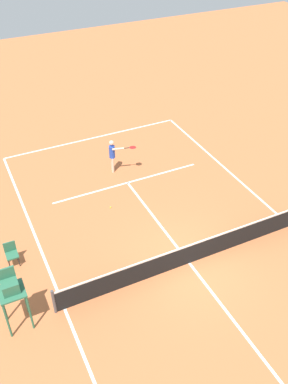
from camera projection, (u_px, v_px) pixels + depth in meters
ground_plane at (189, 263)px, 16.03m from camera, size 60.00×60.00×0.00m
court_lines at (189, 263)px, 16.02m from camera, size 9.80×20.88×0.01m
tennis_net at (190, 253)px, 15.73m from camera, size 10.40×0.10×1.07m
player_serving at (113, 153)px, 20.30m from camera, size 1.22×0.83×1.71m
tennis_ball at (111, 207)px, 18.61m from camera, size 0.07×0.07×0.07m
umpire_chair at (11, 291)px, 12.93m from camera, size 0.80×0.80×2.41m
courtside_chair_mid at (11, 253)px, 15.70m from camera, size 0.44×0.46×0.95m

